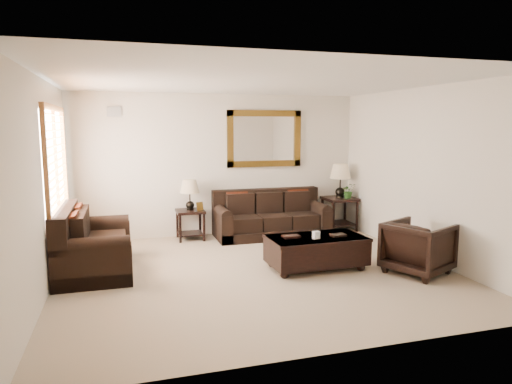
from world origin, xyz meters
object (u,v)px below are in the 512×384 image
object	(u,v)px
end_table_right	(340,187)
armchair	(418,245)
sofa	(270,219)
loveseat	(90,248)
coffee_table	(316,249)
end_table_left	(190,201)

from	to	relation	value
end_table_right	armchair	distance (m)	2.90
sofa	loveseat	world-z (taller)	loveseat
coffee_table	sofa	bearing A→B (deg)	88.31
coffee_table	armchair	xyz separation A→B (m)	(1.31, -0.60, 0.11)
coffee_table	armchair	world-z (taller)	armchair
end_table_left	armchair	size ratio (longest dim) A/B	1.35
armchair	coffee_table	bearing A→B (deg)	40.15
loveseat	end_table_left	bearing A→B (deg)	-47.73
loveseat	armchair	bearing A→B (deg)	-107.18
end_table_left	coffee_table	distance (m)	2.79
sofa	armchair	bearing A→B (deg)	-64.83
end_table_left	armchair	world-z (taller)	end_table_left
sofa	end_table_right	bearing A→B (deg)	2.95
coffee_table	armchair	size ratio (longest dim) A/B	1.75
sofa	coffee_table	distance (m)	2.17
end_table_right	coffee_table	bearing A→B (deg)	-123.80
end_table_right	armchair	size ratio (longest dim) A/B	1.62
end_table_left	coffee_table	xyz separation A→B (m)	(1.52, -2.30, -0.43)
end_table_left	armchair	distance (m)	4.06
loveseat	end_table_left	xyz separation A→B (m)	(1.66, 1.51, 0.38)
sofa	armchair	distance (m)	3.07
end_table_right	armchair	world-z (taller)	end_table_right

